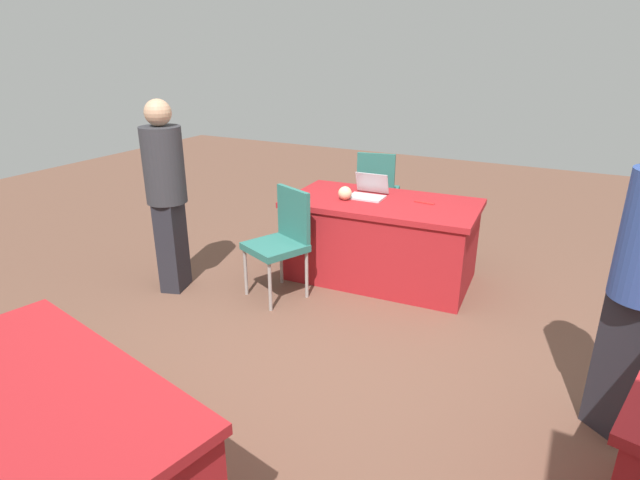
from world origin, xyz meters
The scene contains 9 objects.
ground_plane centered at (0.00, 0.00, 0.00)m, with size 14.40×14.40×0.00m, color brown.
table_foreground centered at (0.23, -1.47, 0.38)m, with size 1.75×1.01×0.76m.
table_mid_right centered at (0.52, 1.79, 0.38)m, with size 1.70×1.19×0.76m.
chair_near_front centered at (0.86, -0.75, 0.53)m, with size 0.58×0.58×0.94m.
chair_aisle centered at (0.72, -2.58, 0.56)m, with size 0.52×0.52×0.97m.
person_attendee_standing centered at (1.79, -0.41, 0.93)m, with size 0.43×0.43×1.67m.
laptop_silver centered at (0.40, -1.53, 0.80)m, with size 0.33×0.30×0.21m.
yarn_ball centered at (0.55, -1.34, 0.82)m, with size 0.12×0.12×0.12m, color beige.
scissors_red centered at (-0.12, -1.57, 0.76)m, with size 0.18×0.04×0.01m, color red.
Camera 1 is at (-1.33, 2.72, 2.06)m, focal length 28.74 mm.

